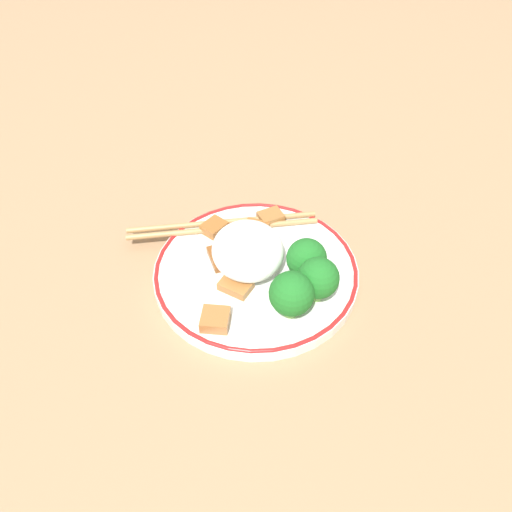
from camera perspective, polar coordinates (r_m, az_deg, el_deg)
The scene contains 13 objects.
ground_plane at distance 0.60m, azimuth -0.00°, elevation -2.33°, with size 3.00×3.00×0.00m, color #9E7A56.
plate at distance 0.59m, azimuth -0.00°, elevation -1.74°, with size 0.24×0.24×0.02m.
rice_mound at distance 0.58m, azimuth -0.93°, elevation 0.68°, with size 0.09×0.08×0.05m.
broccoli_back_left at distance 0.52m, azimuth 4.08°, elevation -4.36°, with size 0.05×0.05×0.06m.
broccoli_back_center at distance 0.54m, azimuth 7.12°, elevation -2.55°, with size 0.05×0.05×0.06m.
broccoli_back_right at distance 0.56m, azimuth 5.80°, elevation -0.30°, with size 0.05×0.05×0.05m.
meat_near_front at distance 0.63m, azimuth -0.06°, elevation 3.05°, with size 0.04×0.04×0.01m.
meat_near_left at distance 0.63m, azimuth -4.78°, elevation 3.27°, with size 0.04×0.04×0.01m.
meat_near_right at distance 0.56m, azimuth -2.33°, elevation -3.40°, with size 0.04×0.04×0.01m.
meat_near_back at distance 0.60m, azimuth -4.33°, elevation -0.24°, with size 0.04×0.03×0.01m.
meat_on_rice_edge at distance 0.65m, azimuth 1.68°, elevation 4.43°, with size 0.03×0.04×0.01m.
meat_mid_left at distance 0.53m, azimuth -4.68°, elevation -7.24°, with size 0.04×0.04×0.01m.
chopsticks at distance 0.64m, azimuth -3.81°, elevation 3.50°, with size 0.02×0.24×0.01m.
Camera 1 is at (0.40, -0.06, 0.44)m, focal length 35.00 mm.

